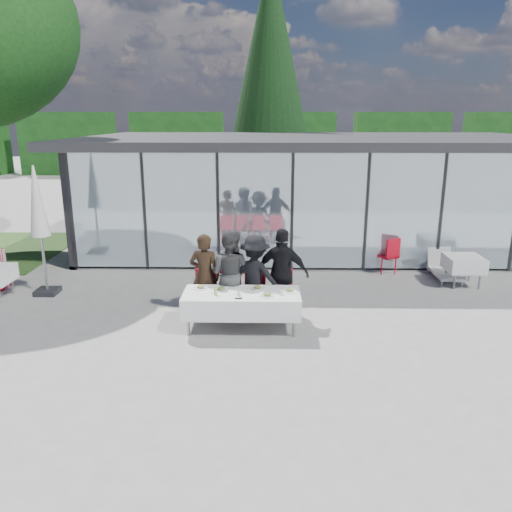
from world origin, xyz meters
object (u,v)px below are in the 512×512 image
Objects in this scene: diner_a at (205,275)px; plate_a at (201,287)px; spare_table_right at (464,264)px; spare_chair_a at (470,252)px; diner_chair_c at (255,290)px; plate_b at (222,289)px; conifer_tree at (270,68)px; dining_table at (242,303)px; diner_c at (255,276)px; lounger at (443,268)px; market_umbrella at (38,210)px; plate_d at (290,290)px; spare_chair_b at (390,254)px; diner_chair_a at (206,290)px; plate_c at (258,288)px; diner_d at (282,273)px; diner_chair_b at (230,290)px; juice_bottle at (216,291)px; diner_b at (230,273)px; folded_eyeglasses at (238,298)px; plate_extra at (267,295)px; diner_chair_d at (282,290)px.

diner_a reaches higher than plate_a.
spare_chair_a is (0.61, 1.15, -0.02)m from spare_table_right.
diner_chair_c is 1.13× the size of spare_table_right.
conifer_tree reaches higher than plate_b.
plate_b is at bearing -12.05° from plate_a.
diner_a reaches higher than dining_table.
diner_c reaches higher than lounger.
market_umbrella is at bearing 157.56° from dining_table.
plate_d is 4.59m from spare_chair_b.
diner_chair_a is 0.33× the size of market_umbrella.
plate_c is at bearing 117.10° from diner_c.
diner_chair_c is 0.58m from plate_c.
diner_chair_a is at bearing 16.07° from diner_c.
spare_chair_a is at bearing -133.66° from diner_d.
spare_table_right is (5.03, 2.53, -0.22)m from plate_c.
diner_chair_b is at bearing 78.90° from plate_b.
plate_d is at bearing -141.49° from lounger.
plate_b is at bearing 177.91° from plate_d.
diner_c reaches higher than diner_chair_c.
plate_a is at bearing -142.87° from spare_chair_b.
juice_bottle is 4.82m from market_umbrella.
diner_chair_c is 1.00× the size of spare_chair_b.
diner_chair_c is 5.48m from spare_table_right.
diner_chair_c reaches higher than juice_bottle.
plate_d is (1.72, -0.66, 0.24)m from diner_chair_a.
market_umbrella is (-3.89, 1.25, 1.12)m from diner_a.
diner_b is 0.39m from diner_chair_b.
plate_a is at bearing 143.98° from folded_eyeglasses.
plate_b is 7.38m from spare_chair_a.
diner_c reaches higher than plate_extra.
conifer_tree is (0.90, 12.14, 5.06)m from diner_b.
plate_b is at bearing 160.05° from plate_extra.
diner_chair_d is 3.55× the size of plate_a.
diner_chair_a is 13.32m from conifer_tree.
diner_d is at bearing 24.60° from plate_b.
diner_d reaches higher than diner_a.
plate_c is (0.06, -0.52, 0.24)m from diner_chair_c.
diner_d reaches higher than diner_c.
lounger is at bearing 36.04° from folded_eyeglasses.
diner_b is 1.89× the size of diner_chair_b.
plate_a is at bearing -157.62° from spare_table_right.
conifer_tree is (0.32, 12.59, 5.21)m from plate_c.
diner_chair_a is (0.00, 0.07, -0.34)m from diner_a.
diner_a is 13.24m from conifer_tree.
diner_c is 11.94× the size of juice_bottle.
diner_b is 6.72× the size of plate_d.
diner_chair_a is 3.55× the size of plate_b.
diner_d is at bearing -6.59° from diner_chair_c.
diner_a is at bearing 14.18° from diner_d.
juice_bottle is 0.15× the size of spare_chair_a.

